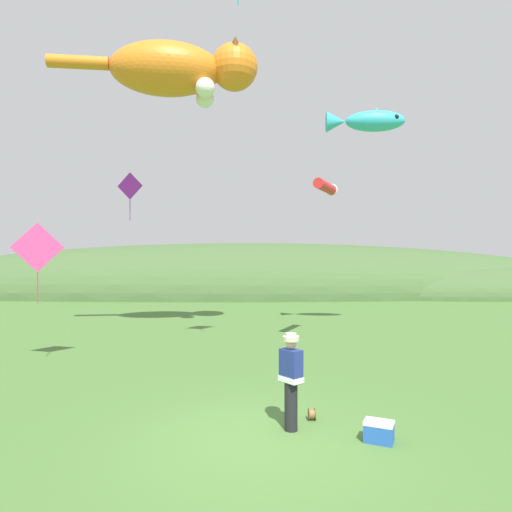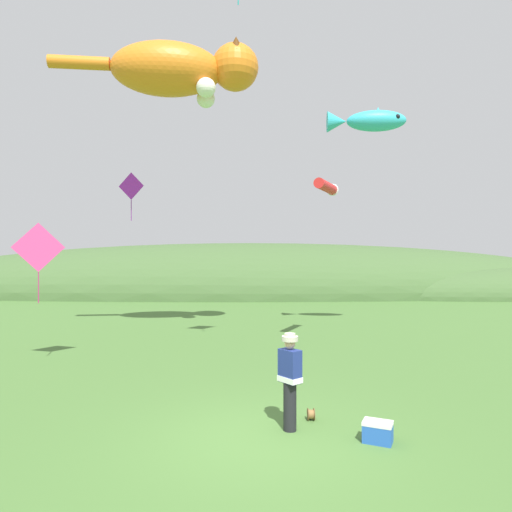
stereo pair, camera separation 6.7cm
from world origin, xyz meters
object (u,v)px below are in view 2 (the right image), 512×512
(kite_spool, at_px, (311,414))
(kite_giant_cat, at_px, (182,70))
(kite_diamond_pink, at_px, (38,248))
(picnic_cooler, at_px, (378,432))
(kite_diamond_violet, at_px, (131,187))
(festival_attendant, at_px, (290,378))
(kite_tube_streamer, at_px, (326,187))
(kite_fish_windsock, at_px, (367,121))

(kite_spool, relative_size, kite_giant_cat, 0.03)
(kite_giant_cat, xyz_separation_m, kite_diamond_pink, (-3.53, -4.15, -6.81))
(picnic_cooler, relative_size, kite_diamond_pink, 0.25)
(kite_diamond_pink, bearing_deg, kite_giant_cat, 49.64)
(kite_spool, height_order, picnic_cooler, picnic_cooler)
(kite_spool, bearing_deg, kite_diamond_violet, 119.93)
(festival_attendant, distance_m, kite_diamond_pink, 8.78)
(festival_attendant, bearing_deg, kite_diamond_pink, 144.04)
(kite_diamond_pink, relative_size, kite_diamond_violet, 1.12)
(kite_giant_cat, height_order, kite_tube_streamer, kite_giant_cat)
(kite_spool, distance_m, kite_diamond_violet, 13.92)
(kite_diamond_violet, bearing_deg, kite_giant_cat, -42.18)
(festival_attendant, distance_m, kite_diamond_violet, 13.78)
(kite_fish_windsock, bearing_deg, kite_tube_streamer, -130.37)
(picnic_cooler, xyz_separation_m, kite_tube_streamer, (0.51, 8.16, 5.39))
(kite_spool, height_order, kite_fish_windsock, kite_fish_windsock)
(kite_fish_windsock, xyz_separation_m, kite_diamond_pink, (-10.87, -5.10, -5.20))
(kite_spool, relative_size, picnic_cooler, 0.40)
(kite_spool, bearing_deg, kite_diamond_pink, 148.55)
(kite_giant_cat, relative_size, kite_tube_streamer, 4.23)
(kite_diamond_pink, bearing_deg, picnic_cooler, -33.61)
(kite_diamond_violet, bearing_deg, picnic_cooler, -58.67)
(festival_attendant, distance_m, kite_giant_cat, 13.39)
(kite_giant_cat, height_order, kite_diamond_violet, kite_giant_cat)
(kite_tube_streamer, bearing_deg, kite_diamond_violet, 154.11)
(picnic_cooler, xyz_separation_m, kite_giant_cat, (-4.75, 9.66, 10.02))
(kite_spool, relative_size, kite_fish_windsock, 0.07)
(picnic_cooler, bearing_deg, festival_attendant, 159.24)
(kite_diamond_violet, bearing_deg, kite_diamond_pink, -99.01)
(festival_attendant, height_order, kite_diamond_pink, kite_diamond_pink)
(picnic_cooler, bearing_deg, kite_tube_streamer, 86.46)
(festival_attendant, height_order, kite_giant_cat, kite_giant_cat)
(kite_tube_streamer, distance_m, kite_diamond_pink, 9.44)
(kite_giant_cat, distance_m, kite_tube_streamer, 7.17)
(kite_spool, distance_m, kite_tube_streamer, 9.09)
(festival_attendant, height_order, kite_spool, festival_attendant)
(kite_spool, bearing_deg, picnic_cooler, -46.41)
(festival_attendant, relative_size, kite_diamond_pink, 0.76)
(kite_giant_cat, bearing_deg, kite_diamond_violet, 137.82)
(kite_spool, height_order, kite_giant_cat, kite_giant_cat)
(kite_diamond_violet, bearing_deg, festival_attendant, -62.96)
(festival_attendant, height_order, picnic_cooler, festival_attendant)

